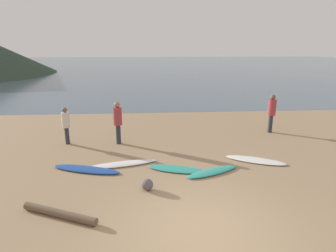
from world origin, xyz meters
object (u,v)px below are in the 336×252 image
object	(u,v)px
person_2	(118,119)
surfboard_1	(121,164)
surfboard_2	(176,169)
person_1	(66,123)
person_0	(272,110)
surfboard_4	(256,160)
beach_rock_near	(147,185)
surfboard_3	(212,172)
surfboard_0	(86,169)
driftwood_log	(59,213)

from	to	relation	value
person_2	surfboard_1	bearing A→B (deg)	-78.33
surfboard_2	person_1	size ratio (longest dim) A/B	1.22
person_1	person_2	distance (m)	2.15
surfboard_1	surfboard_2	bearing A→B (deg)	-28.88
person_0	surfboard_1	bearing A→B (deg)	18.52
surfboard_1	person_2	xyz separation A→B (m)	(-0.30, 2.29, 1.02)
surfboard_4	beach_rock_near	size ratio (longest dim) A/B	6.23
surfboard_3	surfboard_4	world-z (taller)	surfboard_3
surfboard_0	person_0	size ratio (longest dim) A/B	1.32
driftwood_log	beach_rock_near	size ratio (longest dim) A/B	6.13
surfboard_0	driftwood_log	world-z (taller)	driftwood_log
person_1	person_0	bearing A→B (deg)	-9.49
surfboard_2	person_0	xyz separation A→B (m)	(4.93, 3.96, 1.04)
surfboard_0	surfboard_1	distance (m)	1.19
surfboard_2	person_0	bearing A→B (deg)	57.08
surfboard_3	person_0	size ratio (longest dim) A/B	1.07
surfboard_3	driftwood_log	xyz separation A→B (m)	(-4.23, -2.17, 0.05)
surfboard_2	surfboard_4	xyz separation A→B (m)	(2.93, 0.53, -0.00)
person_0	beach_rock_near	size ratio (longest dim) A/B	5.41
surfboard_1	surfboard_3	world-z (taller)	surfboard_3
surfboard_4	person_1	distance (m)	7.67
surfboard_3	driftwood_log	distance (m)	4.76
surfboard_1	person_1	world-z (taller)	person_1
surfboard_2	driftwood_log	world-z (taller)	driftwood_log
driftwood_log	surfboard_1	bearing A→B (deg)	67.97
surfboard_4	surfboard_3	bearing A→B (deg)	-128.40
person_2	beach_rock_near	bearing A→B (deg)	-69.66
surfboard_0	person_1	xyz separation A→B (m)	(-1.32, 2.77, 0.88)
driftwood_log	surfboard_2	bearing A→B (deg)	39.02
person_0	surfboard_4	bearing A→B (deg)	51.40
person_0	beach_rock_near	bearing A→B (deg)	33.49
person_2	beach_rock_near	world-z (taller)	person_2
surfboard_4	driftwood_log	world-z (taller)	driftwood_log
surfboard_2	beach_rock_near	world-z (taller)	beach_rock_near
surfboard_3	driftwood_log	bearing A→B (deg)	-177.15
surfboard_1	surfboard_3	bearing A→B (deg)	-28.36
surfboard_3	person_0	xyz separation A→B (m)	(3.76, 4.27, 1.03)
surfboard_2	person_2	distance (m)	3.69
surfboard_0	person_0	world-z (taller)	person_0
surfboard_1	surfboard_2	size ratio (longest dim) A/B	1.29
person_2	surfboard_2	bearing A→B (deg)	-48.67
person_1	driftwood_log	bearing A→B (deg)	-92.97
surfboard_4	beach_rock_near	xyz separation A→B (m)	(-3.88, -1.83, 0.13)
surfboard_1	driftwood_log	bearing A→B (deg)	-124.87
surfboard_2	surfboard_4	bearing A→B (deg)	28.60
driftwood_log	surfboard_3	bearing A→B (deg)	27.15
beach_rock_near	surfboard_1	bearing A→B (deg)	116.10
person_0	driftwood_log	world-z (taller)	person_0
surfboard_2	person_1	bearing A→B (deg)	163.88
surfboard_0	driftwood_log	size ratio (longest dim) A/B	1.17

